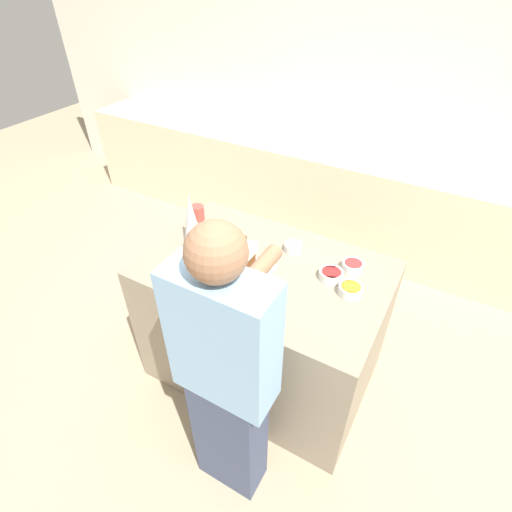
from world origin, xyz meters
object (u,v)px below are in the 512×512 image
at_px(candy_bowl_far_left, 350,290).
at_px(candy_bowl_front_corner, 331,275).
at_px(decorative_tree, 191,220).
at_px(candy_bowl_near_tray_left, 293,247).
at_px(candy_bowl_beside_tree, 353,266).
at_px(gingerbread_house, 236,259).
at_px(person, 227,378).
at_px(mug, 197,213).
at_px(baking_tray, 236,272).

xyz_separation_m(candy_bowl_far_left, candy_bowl_front_corner, (-0.14, 0.07, -0.00)).
relative_size(decorative_tree, candy_bowl_near_tray_left, 3.23).
bearing_deg(decorative_tree, candy_bowl_beside_tree, 14.17).
relative_size(gingerbread_house, candy_bowl_front_corner, 1.82).
height_order(candy_bowl_beside_tree, person, person).
distance_m(candy_bowl_far_left, mug, 1.16).
height_order(candy_bowl_far_left, candy_bowl_near_tray_left, candy_bowl_far_left).
distance_m(gingerbread_house, candy_bowl_far_left, 0.64).
xyz_separation_m(candy_bowl_near_tray_left, mug, (-0.71, 0.00, 0.02)).
bearing_deg(decorative_tree, candy_bowl_near_tray_left, 22.74).
xyz_separation_m(baking_tray, candy_bowl_far_left, (0.62, 0.15, 0.03)).
distance_m(candy_bowl_front_corner, person, 0.83).
bearing_deg(candy_bowl_far_left, candy_bowl_near_tray_left, 155.56).
bearing_deg(candy_bowl_far_left, decorative_tree, -177.43).
bearing_deg(mug, candy_bowl_beside_tree, -0.11).
height_order(baking_tray, candy_bowl_far_left, candy_bowl_far_left).
xyz_separation_m(decorative_tree, candy_bowl_near_tray_left, (0.57, 0.24, -0.15)).
bearing_deg(person, gingerbread_house, 117.73).
relative_size(candy_bowl_front_corner, mug, 1.32).
bearing_deg(candy_bowl_front_corner, gingerbread_house, -155.64).
height_order(candy_bowl_beside_tree, mug, mug).
relative_size(mug, person, 0.06).
xyz_separation_m(decorative_tree, candy_bowl_beside_tree, (0.94, 0.24, -0.15)).
bearing_deg(gingerbread_house, person, -62.27).
relative_size(gingerbread_house, candy_bowl_beside_tree, 1.97).
xyz_separation_m(gingerbread_house, person, (0.31, -0.59, -0.16)).
distance_m(candy_bowl_beside_tree, candy_bowl_far_left, 0.20).
relative_size(decorative_tree, candy_bowl_far_left, 2.71).
distance_m(baking_tray, candy_bowl_front_corner, 0.53).
distance_m(decorative_tree, candy_bowl_front_corner, 0.88).
distance_m(candy_bowl_near_tray_left, person, 0.95).
xyz_separation_m(candy_bowl_front_corner, person, (-0.18, -0.81, -0.08)).
relative_size(candy_bowl_far_left, person, 0.08).
height_order(baking_tray, gingerbread_house, gingerbread_house).
height_order(candy_bowl_far_left, candy_bowl_front_corner, candy_bowl_far_left).
relative_size(decorative_tree, candy_bowl_beside_tree, 2.86).
height_order(decorative_tree, candy_bowl_far_left, decorative_tree).
xyz_separation_m(decorative_tree, candy_bowl_front_corner, (0.86, 0.11, -0.15)).
bearing_deg(candy_bowl_far_left, mug, 170.26).
relative_size(baking_tray, decorative_tree, 1.05).
xyz_separation_m(candy_bowl_far_left, candy_bowl_near_tray_left, (-0.43, 0.19, -0.00)).
distance_m(candy_bowl_beside_tree, mug, 1.09).
bearing_deg(mug, decorative_tree, -59.21).
bearing_deg(gingerbread_house, mug, 146.22).
bearing_deg(candy_bowl_beside_tree, candy_bowl_near_tray_left, 179.92).
bearing_deg(candy_bowl_near_tray_left, candy_bowl_beside_tree, -0.08).
relative_size(baking_tray, candy_bowl_near_tray_left, 3.38).
xyz_separation_m(gingerbread_house, candy_bowl_beside_tree, (0.57, 0.35, -0.07)).
xyz_separation_m(candy_bowl_beside_tree, mug, (-1.09, 0.00, 0.02)).
bearing_deg(person, candy_bowl_near_tray_left, 97.10).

